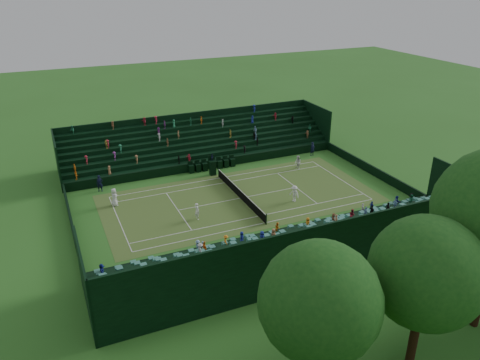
{
  "coord_description": "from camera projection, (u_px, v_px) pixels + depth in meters",
  "views": [
    {
      "loc": [
        38.2,
        -16.81,
        20.5
      ],
      "look_at": [
        0.0,
        0.0,
        2.0
      ],
      "focal_mm": 35.0,
      "sensor_mm": 36.0,
      "label": 1
    }
  ],
  "objects": [
    {
      "name": "perimeter_wall_east",
      "position": [
        281.0,
        234.0,
        39.16
      ],
      "size": [
        0.2,
        31.77,
        1.0
      ],
      "primitive_type": "cube",
      "color": "black",
      "rests_on": "ground"
    },
    {
      "name": "perimeter_wall_north",
      "position": [
        370.0,
        169.0,
        52.11
      ],
      "size": [
        17.17,
        0.2,
        1.0
      ],
      "primitive_type": "cube",
      "color": "black",
      "rests_on": "ground"
    },
    {
      "name": "courtside_chairs",
      "position": [
        212.0,
        165.0,
        53.17
      ],
      "size": [
        0.6,
        5.56,
        1.3
      ],
      "color": "black",
      "rests_on": "ground"
    },
    {
      "name": "player_near_west",
      "position": [
        114.0,
        197.0,
        44.68
      ],
      "size": [
        1.0,
        0.81,
        1.79
      ],
      "primitive_type": "imported",
      "rotation": [
        0.0,
        0.0,
        3.45
      ],
      "color": "white",
      "rests_on": "ground"
    },
    {
      "name": "south_grandstand",
      "position": [
        198.0,
        145.0,
        56.43
      ],
      "size": [
        6.6,
        32.0,
        4.9
      ],
      "color": "black",
      "rests_on": "ground"
    },
    {
      "name": "line_judge_north",
      "position": [
        313.0,
        149.0,
        57.05
      ],
      "size": [
        0.49,
        0.68,
        1.72
      ],
      "primitive_type": "imported",
      "rotation": [
        0.0,
        0.0,
        1.7
      ],
      "color": "black",
      "rests_on": "ground"
    },
    {
      "name": "player_far_west",
      "position": [
        298.0,
        163.0,
        53.11
      ],
      "size": [
        0.84,
        0.69,
        1.6
      ],
      "primitive_type": "imported",
      "rotation": [
        0.0,
        0.0,
        0.11
      ],
      "color": "white",
      "rests_on": "ground"
    },
    {
      "name": "umpire_chair",
      "position": [
        213.0,
        166.0,
        51.49
      ],
      "size": [
        0.79,
        0.79,
        2.48
      ],
      "color": "black",
      "rests_on": "ground"
    },
    {
      "name": "court_surface",
      "position": [
        240.0,
        198.0,
        46.46
      ],
      "size": [
        12.97,
        26.77,
        0.01
      ],
      "primitive_type": "cube",
      "color": "#347B29",
      "rests_on": "ground"
    },
    {
      "name": "player_near_east",
      "position": [
        197.0,
        211.0,
        42.23
      ],
      "size": [
        0.65,
        0.49,
        1.62
      ],
      "primitive_type": "imported",
      "rotation": [
        0.0,
        0.0,
        3.33
      ],
      "color": "white",
      "rests_on": "ground"
    },
    {
      "name": "perimeter_wall_west",
      "position": [
        210.0,
        164.0,
        53.36
      ],
      "size": [
        0.2,
        31.77,
        1.0
      ],
      "primitive_type": "cube",
      "color": "black",
      "rests_on": "ground"
    },
    {
      "name": "tennis_net",
      "position": [
        240.0,
        194.0,
        46.25
      ],
      "size": [
        11.67,
        0.1,
        1.06
      ],
      "color": "black",
      "rests_on": "ground"
    },
    {
      "name": "line_judge_south",
      "position": [
        100.0,
        183.0,
        47.65
      ],
      "size": [
        0.59,
        0.73,
        1.75
      ],
      "primitive_type": "imported",
      "rotation": [
        0.0,
        0.0,
        1.27
      ],
      "color": "black",
      "rests_on": "ground"
    },
    {
      "name": "perimeter_wall_south",
      "position": [
        72.0,
        226.0,
        40.41
      ],
      "size": [
        17.17,
        0.2,
        1.0
      ],
      "primitive_type": "cube",
      "color": "black",
      "rests_on": "ground"
    },
    {
      "name": "player_far_east",
      "position": [
        294.0,
        194.0,
        45.51
      ],
      "size": [
        1.25,
        1.0,
        1.69
      ],
      "primitive_type": "imported",
      "rotation": [
        0.0,
        0.0,
        0.4
      ],
      "color": "white",
      "rests_on": "ground"
    },
    {
      "name": "ground",
      "position": [
        240.0,
        198.0,
        46.46
      ],
      "size": [
        160.0,
        160.0,
        0.0
      ],
      "primitive_type": "plane",
      "color": "#2E6A21",
      "rests_on": "ground"
    },
    {
      "name": "north_grandstand",
      "position": [
        308.0,
        248.0,
        35.24
      ],
      "size": [
        6.6,
        32.0,
        4.9
      ],
      "color": "black",
      "rests_on": "ground"
    }
  ]
}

